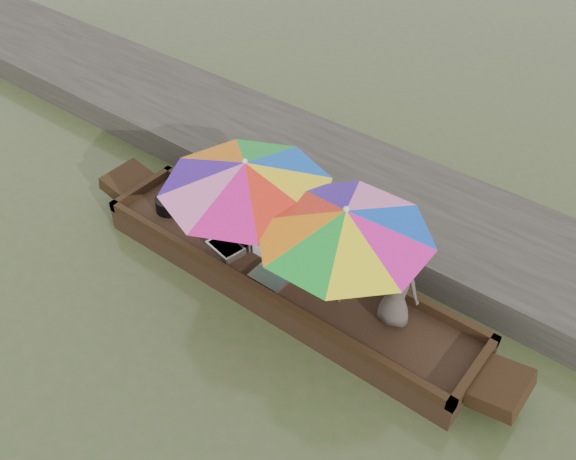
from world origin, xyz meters
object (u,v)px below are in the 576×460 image
Objects in this scene: boat_hull at (283,279)px; tray_scallop at (269,278)px; tray_crayfish at (226,248)px; supply_bag at (266,246)px; umbrella_stern at (342,257)px; vendor at (398,289)px; cooking_pot at (169,204)px; umbrella_bow at (247,208)px; charcoal_grill at (241,236)px.

tray_scallop reaches higher than boat_hull.
supply_bag is (0.47, 0.30, 0.09)m from tray_crayfish.
tray_crayfish reaches higher than boat_hull.
tray_crayfish is 0.57m from supply_bag.
boat_hull is 2.62× the size of umbrella_stern.
umbrella_stern is at bearing 0.00° from boat_hull.
vendor is at bearing 13.80° from tray_scallop.
tray_scallop is at bearing -5.59° from cooking_pot.
vendor is (1.61, 0.16, 0.72)m from boat_hull.
boat_hull is at bearing -16.73° from supply_bag.
umbrella_stern reaches higher than boat_hull.
umbrella_bow is at bearing 180.00° from umbrella_stern.
tray_crayfish is 0.84m from tray_scallop.
charcoal_grill is at bearing 156.89° from tray_scallop.
tray_scallop is (-0.04, -0.24, 0.21)m from boat_hull.
boat_hull is at bearing 180.00° from umbrella_stern.
vendor reaches higher than charcoal_grill.
supply_bag reaches higher than charcoal_grill.
boat_hull is 20.11× the size of supply_bag.
charcoal_grill is at bearing 176.81° from umbrella_stern.
tray_crayfish is at bearing 175.56° from tray_scallop.
tray_scallop is 0.53m from supply_bag.
umbrella_bow reaches higher than vendor.
tray_crayfish is at bearing -174.25° from umbrella_stern.
tray_scallop is 1.77m from vendor.
supply_bag is (0.44, 0.03, 0.05)m from charcoal_grill.
umbrella_bow and umbrella_stern have the same top height.
tray_crayfish is 1.94m from umbrella_stern.
charcoal_grill is (-0.85, 0.10, 0.25)m from boat_hull.
umbrella_bow reaches higher than cooking_pot.
cooking_pot is (-2.13, -0.04, 0.28)m from boat_hull.
vendor reaches higher than cooking_pot.
charcoal_grill is 0.44m from supply_bag.
cooking_pot is 3.77m from vendor.
tray_crayfish is at bearing -168.43° from boat_hull.
tray_crayfish is at bearing -96.93° from charcoal_grill.
tray_crayfish is 1.54× the size of charcoal_grill.
supply_bag reaches higher than cooking_pot.
boat_hull is at bearing 1.09° from cooking_pot.
umbrella_bow is (-0.56, 0.24, 0.74)m from tray_scallop.
tray_crayfish is 0.22× the size of umbrella_bow.
supply_bag is (-0.41, 0.12, 0.30)m from boat_hull.
supply_bag reaches higher than boat_hull.
supply_bag is at bearing 5.42° from cooking_pot.
vendor reaches higher than tray_scallop.
cooking_pot is at bearing -178.49° from umbrella_bow.
tray_crayfish is 0.28m from charcoal_grill.
umbrella_bow is at bearing 180.00° from boat_hull.
umbrella_bow is 1.51m from umbrella_stern.
cooking_pot is at bearing 174.41° from tray_scallop.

